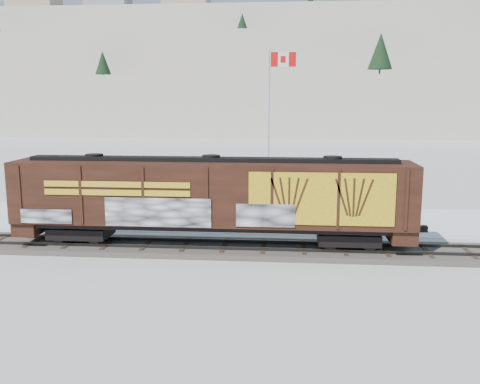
# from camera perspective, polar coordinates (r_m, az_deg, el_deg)

# --- Properties ---
(ground) EXTENTS (500.00, 500.00, 0.00)m
(ground) POSITION_cam_1_polar(r_m,az_deg,el_deg) (27.36, -1.68, -6.31)
(ground) COLOR white
(ground) RESTS_ON ground
(rail_track) EXTENTS (50.00, 3.40, 0.43)m
(rail_track) POSITION_cam_1_polar(r_m,az_deg,el_deg) (27.32, -1.68, -6.01)
(rail_track) COLOR #59544C
(rail_track) RESTS_ON ground
(parking_strip) EXTENTS (40.00, 8.00, 0.03)m
(parking_strip) POSITION_cam_1_polar(r_m,az_deg,el_deg) (34.58, -0.21, -2.81)
(parking_strip) COLOR white
(parking_strip) RESTS_ON ground
(hillside) EXTENTS (360.00, 110.00, 93.00)m
(hillside) POSITION_cam_1_polar(r_m,az_deg,el_deg) (166.04, 4.09, 12.27)
(hillside) COLOR white
(hillside) RESTS_ON ground
(hopper_railcar) EXTENTS (19.85, 3.06, 4.36)m
(hopper_railcar) POSITION_cam_1_polar(r_m,az_deg,el_deg) (26.78, -3.06, -0.35)
(hopper_railcar) COLOR black
(hopper_railcar) RESTS_ON rail_track
(flagpole) EXTENTS (2.30, 0.90, 11.02)m
(flagpole) POSITION_cam_1_polar(r_m,az_deg,el_deg) (38.34, 3.23, 4.53)
(flagpole) COLOR silver
(flagpole) RESTS_ON ground
(car_silver) EXTENTS (4.32, 2.56, 1.38)m
(car_silver) POSITION_cam_1_polar(r_m,az_deg,el_deg) (33.88, -6.89, -1.93)
(car_silver) COLOR #A6A8AD
(car_silver) RESTS_ON parking_strip
(car_white) EXTENTS (4.92, 3.22, 1.53)m
(car_white) POSITION_cam_1_polar(r_m,az_deg,el_deg) (35.07, -5.72, -1.38)
(car_white) COLOR white
(car_white) RESTS_ON parking_strip
(car_dark) EXTENTS (4.69, 2.45, 1.30)m
(car_dark) POSITION_cam_1_polar(r_m,az_deg,el_deg) (33.16, 14.78, -2.53)
(car_dark) COLOR black
(car_dark) RESTS_ON parking_strip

